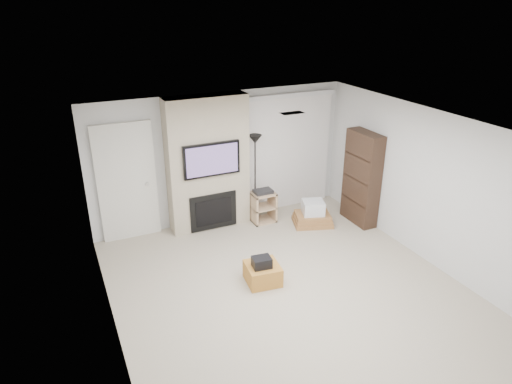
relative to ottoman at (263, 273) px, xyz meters
name	(u,v)px	position (x,y,z in m)	size (l,w,h in m)	color
floor	(289,291)	(0.26, -0.39, -0.15)	(5.00, 5.50, 0.00)	#B1A48F
ceiling	(295,129)	(0.26, -0.39, 2.35)	(5.00, 5.50, 0.00)	white
wall_back	(222,158)	(0.26, 2.36, 1.10)	(5.00, 2.50, 0.00)	silver
wall_front	(441,341)	(0.26, -3.14, 1.10)	(5.00, 2.50, 0.00)	silver
wall_left	(107,256)	(-2.24, -0.39, 1.10)	(5.50, 2.50, 0.00)	silver
wall_right	(428,187)	(2.76, -0.39, 1.10)	(5.50, 2.50, 0.00)	silver
hvac_vent	(292,113)	(0.66, 0.41, 2.35)	(0.35, 0.18, 0.01)	silver
ottoman	(263,273)	(0.00, 0.00, 0.00)	(0.50, 0.50, 0.30)	#B3762D
black_bag	(262,262)	(-0.03, -0.04, 0.23)	(0.28, 0.22, 0.16)	black
fireplace_wall	(208,165)	(-0.09, 2.15, 1.09)	(1.50, 0.47, 2.50)	#B2A48B
entry_door	(127,183)	(-1.54, 2.33, 0.90)	(1.02, 0.11, 2.14)	silver
vertical_blinds	(288,148)	(1.66, 2.31, 1.12)	(1.98, 0.10, 2.37)	silver
floor_lamp	(255,154)	(0.81, 2.04, 1.20)	(0.25, 0.25, 1.72)	black
av_stand	(263,205)	(0.90, 1.87, 0.20)	(0.45, 0.38, 0.66)	tan
box_stack	(313,215)	(1.72, 1.35, 0.03)	(0.86, 0.75, 0.48)	#9F6C3C
bookshelf	(362,178)	(2.60, 1.09, 0.75)	(0.30, 0.80, 1.80)	black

